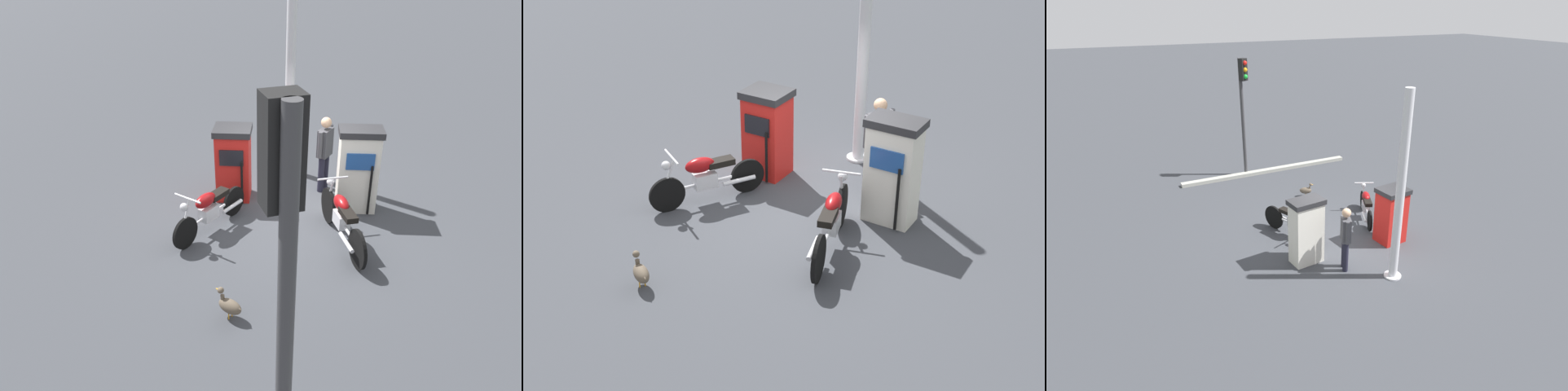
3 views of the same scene
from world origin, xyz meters
TOP-DOWN VIEW (x-y plane):
  - ground_plane at (0.00, 0.00)m, footprint 120.00×120.00m
  - fuel_pump_near at (-0.56, -1.21)m, footprint 0.74×0.81m
  - fuel_pump_far at (-0.56, 1.21)m, footprint 0.62×0.87m
  - motorcycle_near_pump at (0.80, -1.31)m, footprint 1.81×0.92m
  - motorcycle_far_pump at (0.67, 1.02)m, footprint 1.97×0.95m
  - attendant_person at (-1.24, 0.52)m, footprint 0.57×0.31m
  - wandering_duck at (2.96, -0.38)m, footprint 0.33×0.45m
  - roadside_traffic_light at (5.62, 0.76)m, footprint 0.39×0.31m
  - canopy_support_pole at (-2.00, -0.33)m, footprint 0.40×0.40m

SIDE VIEW (x-z plane):
  - ground_plane at x=0.00m, z-range 0.00..0.00m
  - wandering_duck at x=2.96m, z-range -0.01..0.46m
  - motorcycle_near_pump at x=0.80m, z-range 0.00..0.92m
  - motorcycle_far_pump at x=0.67m, z-range 0.00..0.97m
  - fuel_pump_near at x=-0.56m, z-range 0.01..1.51m
  - fuel_pump_far at x=-0.56m, z-range 0.01..1.67m
  - attendant_person at x=-1.24m, z-range 0.11..1.70m
  - canopy_support_pole at x=-2.00m, z-range -0.08..4.25m
  - roadside_traffic_light at x=5.62m, z-range 0.73..4.85m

